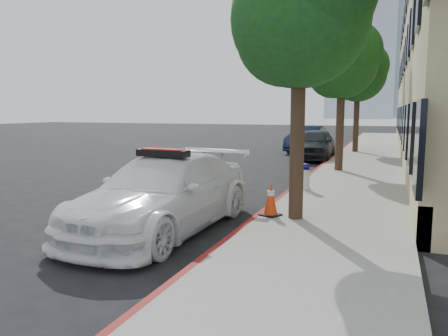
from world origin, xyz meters
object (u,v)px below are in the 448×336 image
at_px(parked_car_mid, 314,144).
at_px(parked_car_far, 307,139).
at_px(traffic_cone, 271,199).
at_px(police_car, 164,193).
at_px(fire_hydrant, 306,177).

height_order(parked_car_mid, parked_car_far, parked_car_mid).
bearing_deg(traffic_cone, police_car, -144.22).
bearing_deg(traffic_cone, fire_hydrant, 87.53).
relative_size(parked_car_far, fire_hydrant, 5.89).
xyz_separation_m(parked_car_mid, traffic_cone, (1.15, -12.57, -0.25)).
bearing_deg(police_car, parked_car_far, 93.42).
height_order(parked_car_far, fire_hydrant, parked_car_far).
distance_m(parked_car_far, fire_hydrant, 13.30).
bearing_deg(parked_car_far, traffic_cone, -78.86).
height_order(police_car, fire_hydrant, police_car).
distance_m(fire_hydrant, traffic_cone, 3.33).
distance_m(police_car, parked_car_mid, 13.94).
height_order(parked_car_far, traffic_cone, parked_car_far).
xyz_separation_m(parked_car_far, traffic_cone, (2.18, -16.42, -0.24)).
distance_m(parked_car_far, traffic_cone, 16.56).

